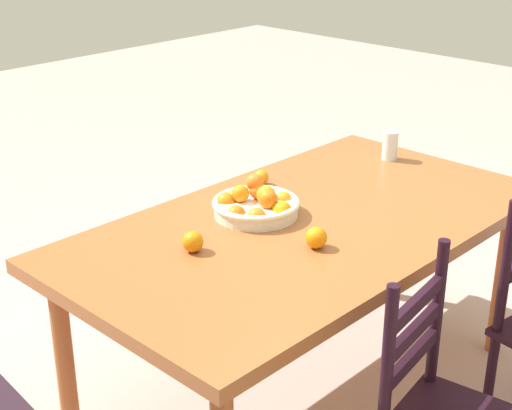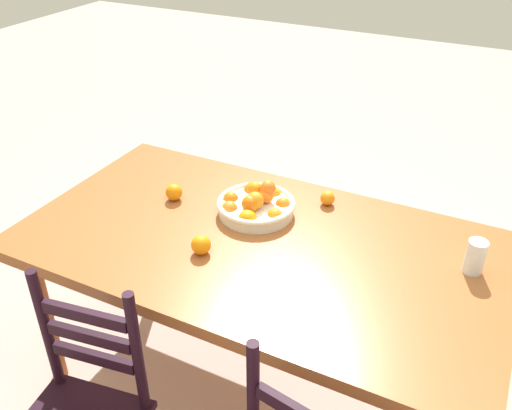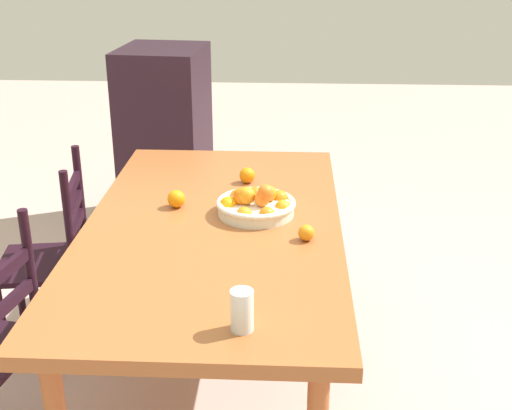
# 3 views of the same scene
# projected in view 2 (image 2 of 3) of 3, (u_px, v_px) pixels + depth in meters

# --- Properties ---
(ground_plane) EXTENTS (12.00, 12.00, 0.00)m
(ground_plane) POSITION_uv_depth(u_px,v_px,m) (259.00, 377.00, 2.50)
(ground_plane) COLOR #BDA096
(dining_table) EXTENTS (1.83, 1.00, 0.75)m
(dining_table) POSITION_uv_depth(u_px,v_px,m) (260.00, 255.00, 2.14)
(dining_table) COLOR #9C572C
(dining_table) RESTS_ON ground
(fruit_bowl) EXTENTS (0.32, 0.32, 0.14)m
(fruit_bowl) POSITION_uv_depth(u_px,v_px,m) (256.00, 205.00, 2.24)
(fruit_bowl) COLOR white
(fruit_bowl) RESTS_ON dining_table
(orange_loose_0) EXTENTS (0.06, 0.06, 0.06)m
(orange_loose_0) POSITION_uv_depth(u_px,v_px,m) (328.00, 198.00, 2.31)
(orange_loose_0) COLOR orange
(orange_loose_0) RESTS_ON dining_table
(orange_loose_1) EXTENTS (0.07, 0.07, 0.07)m
(orange_loose_1) POSITION_uv_depth(u_px,v_px,m) (201.00, 245.00, 2.01)
(orange_loose_1) COLOR orange
(orange_loose_1) RESTS_ON dining_table
(orange_loose_2) EXTENTS (0.07, 0.07, 0.07)m
(orange_loose_2) POSITION_uv_depth(u_px,v_px,m) (174.00, 192.00, 2.34)
(orange_loose_2) COLOR orange
(orange_loose_2) RESTS_ON dining_table
(drinking_glass) EXTENTS (0.07, 0.07, 0.13)m
(drinking_glass) POSITION_uv_depth(u_px,v_px,m) (475.00, 257.00, 1.91)
(drinking_glass) COLOR silver
(drinking_glass) RESTS_ON dining_table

